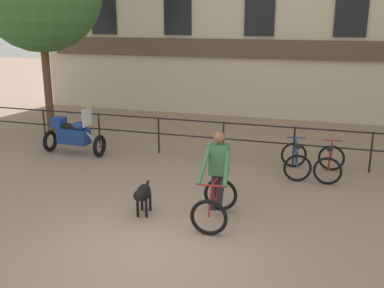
{
  "coord_description": "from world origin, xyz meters",
  "views": [
    {
      "loc": [
        2.64,
        -6.25,
        3.76
      ],
      "look_at": [
        -0.17,
        2.86,
        1.05
      ],
      "focal_mm": 42.0,
      "sensor_mm": 36.0,
      "label": 1
    }
  ],
  "objects_px": {
    "dog": "(143,194)",
    "parked_motorcycle": "(73,135)",
    "cyclist_with_bike": "(217,182)",
    "parked_bicycle_near_lamp": "(296,160)",
    "parked_bicycle_mid_left": "(330,163)"
  },
  "relations": [
    {
      "from": "dog",
      "to": "parked_motorcycle",
      "type": "height_order",
      "value": "parked_motorcycle"
    },
    {
      "from": "cyclist_with_bike",
      "to": "parked_bicycle_near_lamp",
      "type": "relative_size",
      "value": 1.41
    },
    {
      "from": "parked_motorcycle",
      "to": "parked_bicycle_mid_left",
      "type": "xyz_separation_m",
      "value": [
        6.93,
        0.12,
        -0.2
      ]
    },
    {
      "from": "parked_bicycle_near_lamp",
      "to": "parked_motorcycle",
      "type": "bearing_deg",
      "value": -8.31
    },
    {
      "from": "parked_bicycle_near_lamp",
      "to": "cyclist_with_bike",
      "type": "bearing_deg",
      "value": 58.63
    },
    {
      "from": "parked_motorcycle",
      "to": "parked_bicycle_near_lamp",
      "type": "height_order",
      "value": "parked_motorcycle"
    },
    {
      "from": "cyclist_with_bike",
      "to": "parked_motorcycle",
      "type": "relative_size",
      "value": 0.98
    },
    {
      "from": "cyclist_with_bike",
      "to": "dog",
      "type": "bearing_deg",
      "value": -172.25
    },
    {
      "from": "dog",
      "to": "parked_bicycle_near_lamp",
      "type": "height_order",
      "value": "parked_bicycle_near_lamp"
    },
    {
      "from": "parked_bicycle_mid_left",
      "to": "cyclist_with_bike",
      "type": "bearing_deg",
      "value": 60.6
    },
    {
      "from": "cyclist_with_bike",
      "to": "parked_bicycle_mid_left",
      "type": "relative_size",
      "value": 1.47
    },
    {
      "from": "dog",
      "to": "parked_bicycle_mid_left",
      "type": "relative_size",
      "value": 0.8
    },
    {
      "from": "parked_bicycle_near_lamp",
      "to": "parked_bicycle_mid_left",
      "type": "bearing_deg",
      "value": 170.59
    },
    {
      "from": "dog",
      "to": "parked_motorcycle",
      "type": "distance_m",
      "value": 4.74
    },
    {
      "from": "parked_motorcycle",
      "to": "parked_bicycle_near_lamp",
      "type": "xyz_separation_m",
      "value": [
        6.13,
        0.12,
        -0.2
      ]
    }
  ]
}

